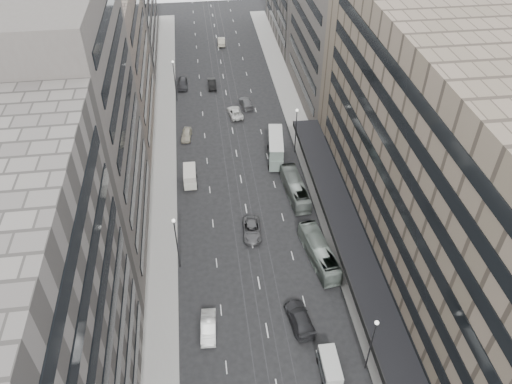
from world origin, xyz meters
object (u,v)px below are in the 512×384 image
double_decker (276,148)px  vw_microbus (330,367)px  bus_far (295,188)px  pedestrian (398,379)px  bus_near (319,252)px  panel_van (190,176)px  sedan_2 (252,230)px  sedan_1 (208,327)px

double_decker → vw_microbus: size_ratio=1.88×
bus_far → pedestrian: size_ratio=5.73×
bus_near → vw_microbus: 16.17m
vw_microbus → panel_van: size_ratio=1.03×
bus_far → sedan_2: bearing=40.6°
double_decker → vw_microbus: bearing=-83.4°
panel_van → sedan_1: panel_van is taller
sedan_1 → pedestrian: pedestrian is taller
vw_microbus → pedestrian: 6.99m
vw_microbus → sedan_2: bearing=105.1°
sedan_2 → panel_van: bearing=127.2°
bus_far → sedan_1: size_ratio=2.10×
bus_near → sedan_2: (-8.03, 5.96, -0.69)m
bus_near → sedan_2: size_ratio=1.94×
bus_near → vw_microbus: size_ratio=2.34×
sedan_2 → pedestrian: (12.14, -24.02, 0.29)m
sedan_1 → bus_far: bearing=61.3°
double_decker → panel_van: 14.76m
double_decker → panel_van: bearing=-154.8°
double_decker → sedan_1: (-12.77, -31.69, -1.56)m
bus_far → panel_van: (-15.46, 4.88, 0.06)m
bus_far → sedan_1: bus_far is taller
bus_near → double_decker: (-2.06, 22.63, 0.93)m
sedan_1 → pedestrian: (18.94, -9.01, 0.24)m
bus_near → pedestrian: bearing=94.9°
bus_near → panel_van: (-16.08, 18.10, 0.04)m
bus_far → vw_microbus: bus_far is taller
vw_microbus → sedan_2: size_ratio=0.83×
sedan_1 → sedan_2: bearing=69.5°
double_decker → vw_microbus: 38.61m
bus_far → sedan_2: size_ratio=1.90×
sedan_1 → sedan_2: 16.48m
bus_far → double_decker: (-1.44, 9.41, 0.95)m
double_decker → sedan_2: bearing=-102.4°
bus_far → pedestrian: bearing=94.8°
bus_far → pedestrian: (4.73, -31.28, -0.37)m
panel_van → bus_far: bearing=-16.9°
sedan_1 → sedan_2: (6.80, 15.01, -0.05)m
pedestrian → bus_far: bearing=-112.6°
bus_far → double_decker: size_ratio=1.22×
pedestrian → vw_microbus: bearing=-48.7°
bus_far → sedan_1: 26.43m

